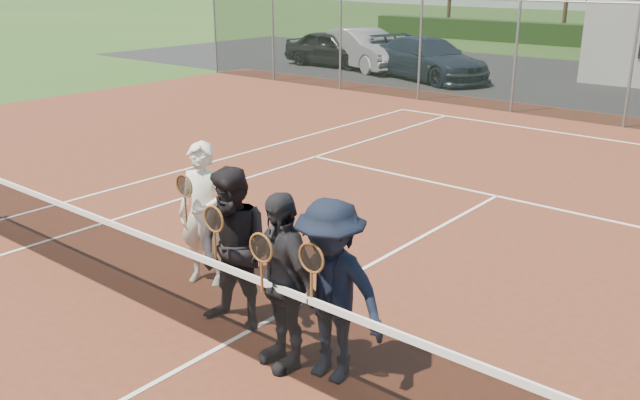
% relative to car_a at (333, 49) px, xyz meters
% --- Properties ---
extents(court_surface, '(30.00, 30.00, 0.02)m').
position_rel_car_a_xyz_m(court_surface, '(12.80, -17.90, -0.70)').
color(court_surface, '#562819').
rests_on(court_surface, ground).
extents(tarmac_carpark, '(40.00, 12.00, 0.01)m').
position_rel_car_a_xyz_m(tarmac_carpark, '(8.80, 2.10, -0.71)').
color(tarmac_carpark, black).
rests_on(tarmac_carpark, ground).
extents(car_a, '(4.23, 1.79, 1.43)m').
position_rel_car_a_xyz_m(car_a, '(0.00, 0.00, 0.00)').
color(car_a, black).
rests_on(car_a, ground).
extents(car_b, '(5.03, 3.31, 1.57)m').
position_rel_car_a_xyz_m(car_b, '(1.53, 0.05, 0.07)').
color(car_b, gray).
rests_on(car_b, ground).
extents(car_c, '(5.50, 3.68, 1.48)m').
position_rel_car_a_xyz_m(car_c, '(4.89, -0.66, 0.03)').
color(car_c, '#1A2534').
rests_on(car_c, ground).
extents(court_markings, '(11.03, 23.83, 0.01)m').
position_rel_car_a_xyz_m(court_markings, '(12.80, -17.90, -0.69)').
color(court_markings, white).
rests_on(court_markings, court_surface).
extents(tennis_net, '(11.68, 0.08, 1.10)m').
position_rel_car_a_xyz_m(tennis_net, '(12.80, -17.90, -0.17)').
color(tennis_net, slate).
rests_on(tennis_net, ground).
extents(perimeter_fence, '(30.07, 0.07, 3.02)m').
position_rel_car_a_xyz_m(perimeter_fence, '(12.80, -4.40, 0.81)').
color(perimeter_fence, slate).
rests_on(perimeter_fence, ground).
extents(player_a, '(0.77, 0.64, 1.80)m').
position_rel_car_a_xyz_m(player_a, '(11.50, -16.98, 0.21)').
color(player_a, white).
rests_on(player_a, court_surface).
extents(player_b, '(0.98, 0.82, 1.80)m').
position_rel_car_a_xyz_m(player_b, '(12.60, -17.50, 0.21)').
color(player_b, black).
rests_on(player_b, court_surface).
extents(player_c, '(1.13, 0.70, 1.80)m').
position_rel_car_a_xyz_m(player_c, '(13.50, -17.74, 0.21)').
color(player_c, '#222327').
rests_on(player_c, court_surface).
extents(player_d, '(1.22, 0.77, 1.80)m').
position_rel_car_a_xyz_m(player_d, '(14.00, -17.62, 0.21)').
color(player_d, black).
rests_on(player_d, court_surface).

